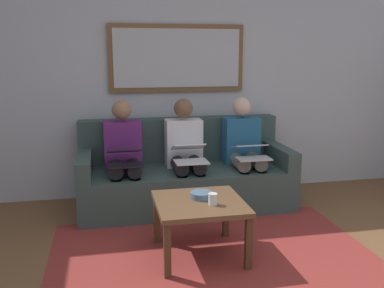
{
  "coord_description": "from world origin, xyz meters",
  "views": [
    {
      "loc": [
        0.82,
        2.26,
        1.61
      ],
      "look_at": [
        0.0,
        -1.7,
        0.75
      ],
      "focal_mm": 40.3,
      "sensor_mm": 36.0,
      "label": 1
    }
  ],
  "objects_px": {
    "framed_mirror": "(177,58)",
    "laptop_black": "(125,157)",
    "coffee_table": "(200,208)",
    "bowl": "(201,195)",
    "cup": "(213,199)",
    "laptop_silver": "(252,151)",
    "couch": "(184,176)",
    "laptop_white": "(190,153)",
    "person_middle": "(185,150)",
    "person_left": "(244,148)",
    "person_right": "(123,153)"
  },
  "relations": [
    {
      "from": "couch",
      "to": "laptop_black",
      "type": "bearing_deg",
      "value": 26.11
    },
    {
      "from": "cup",
      "to": "framed_mirror",
      "type": "bearing_deg",
      "value": -90.7
    },
    {
      "from": "framed_mirror",
      "to": "person_right",
      "type": "xyz_separation_m",
      "value": [
        0.64,
        0.46,
        -0.94
      ]
    },
    {
      "from": "cup",
      "to": "laptop_white",
      "type": "relative_size",
      "value": 0.23
    },
    {
      "from": "framed_mirror",
      "to": "laptop_black",
      "type": "relative_size",
      "value": 4.41
    },
    {
      "from": "framed_mirror",
      "to": "bowl",
      "type": "bearing_deg",
      "value": 87.3
    },
    {
      "from": "person_left",
      "to": "person_right",
      "type": "xyz_separation_m",
      "value": [
        1.28,
        0.0,
        0.0
      ]
    },
    {
      "from": "laptop_black",
      "to": "coffee_table",
      "type": "bearing_deg",
      "value": 120.71
    },
    {
      "from": "person_right",
      "to": "cup",
      "type": "bearing_deg",
      "value": 116.37
    },
    {
      "from": "laptop_silver",
      "to": "laptop_white",
      "type": "relative_size",
      "value": 0.87
    },
    {
      "from": "coffee_table",
      "to": "laptop_black",
      "type": "height_order",
      "value": "laptop_black"
    },
    {
      "from": "laptop_silver",
      "to": "person_right",
      "type": "relative_size",
      "value": 0.3
    },
    {
      "from": "framed_mirror",
      "to": "laptop_silver",
      "type": "relative_size",
      "value": 4.4
    },
    {
      "from": "couch",
      "to": "framed_mirror",
      "type": "height_order",
      "value": "framed_mirror"
    },
    {
      "from": "bowl",
      "to": "laptop_silver",
      "type": "bearing_deg",
      "value": -130.66
    },
    {
      "from": "cup",
      "to": "laptop_black",
      "type": "bearing_deg",
      "value": -58.33
    },
    {
      "from": "laptop_white",
      "to": "person_middle",
      "type": "bearing_deg",
      "value": -90.0
    },
    {
      "from": "coffee_table",
      "to": "cup",
      "type": "bearing_deg",
      "value": 129.49
    },
    {
      "from": "person_right",
      "to": "bowl",
      "type": "bearing_deg",
      "value": 117.75
    },
    {
      "from": "framed_mirror",
      "to": "laptop_black",
      "type": "xyz_separation_m",
      "value": [
        0.64,
        0.7,
        -0.92
      ]
    },
    {
      "from": "laptop_silver",
      "to": "person_middle",
      "type": "bearing_deg",
      "value": -21.3
    },
    {
      "from": "coffee_table",
      "to": "person_left",
      "type": "height_order",
      "value": "person_left"
    },
    {
      "from": "laptop_silver",
      "to": "person_left",
      "type": "bearing_deg",
      "value": -90.0
    },
    {
      "from": "laptop_black",
      "to": "bowl",
      "type": "bearing_deg",
      "value": 124.24
    },
    {
      "from": "framed_mirror",
      "to": "laptop_silver",
      "type": "distance_m",
      "value": 1.33
    },
    {
      "from": "couch",
      "to": "person_left",
      "type": "bearing_deg",
      "value": 173.87
    },
    {
      "from": "coffee_table",
      "to": "person_right",
      "type": "height_order",
      "value": "person_right"
    },
    {
      "from": "laptop_white",
      "to": "laptop_silver",
      "type": "bearing_deg",
      "value": 178.19
    },
    {
      "from": "couch",
      "to": "bowl",
      "type": "bearing_deg",
      "value": 86.39
    },
    {
      "from": "laptop_white",
      "to": "bowl",
      "type": "bearing_deg",
      "value": 85.13
    },
    {
      "from": "coffee_table",
      "to": "cup",
      "type": "height_order",
      "value": "cup"
    },
    {
      "from": "framed_mirror",
      "to": "coffee_table",
      "type": "height_order",
      "value": "framed_mirror"
    },
    {
      "from": "coffee_table",
      "to": "laptop_silver",
      "type": "xyz_separation_m",
      "value": [
        -0.74,
        -0.9,
        0.23
      ]
    },
    {
      "from": "bowl",
      "to": "laptop_white",
      "type": "height_order",
      "value": "laptop_white"
    },
    {
      "from": "cup",
      "to": "laptop_black",
      "type": "distance_m",
      "value": 1.19
    },
    {
      "from": "person_left",
      "to": "person_middle",
      "type": "height_order",
      "value": "same"
    },
    {
      "from": "coffee_table",
      "to": "person_right",
      "type": "distance_m",
      "value": 1.29
    },
    {
      "from": "cup",
      "to": "person_right",
      "type": "bearing_deg",
      "value": -63.63
    },
    {
      "from": "coffee_table",
      "to": "person_middle",
      "type": "bearing_deg",
      "value": -95.12
    },
    {
      "from": "person_right",
      "to": "laptop_black",
      "type": "height_order",
      "value": "person_right"
    },
    {
      "from": "person_left",
      "to": "laptop_silver",
      "type": "xyz_separation_m",
      "value": [
        0.0,
        0.25,
        0.02
      ]
    },
    {
      "from": "bowl",
      "to": "person_right",
      "type": "xyz_separation_m",
      "value": [
        0.57,
        -1.08,
        0.13
      ]
    },
    {
      "from": "couch",
      "to": "person_right",
      "type": "relative_size",
      "value": 1.93
    },
    {
      "from": "couch",
      "to": "laptop_black",
      "type": "distance_m",
      "value": 0.78
    },
    {
      "from": "laptop_silver",
      "to": "laptop_white",
      "type": "bearing_deg",
      "value": -1.81
    },
    {
      "from": "laptop_silver",
      "to": "laptop_white",
      "type": "height_order",
      "value": "laptop_white"
    },
    {
      "from": "framed_mirror",
      "to": "bowl",
      "type": "relative_size",
      "value": 8.3
    },
    {
      "from": "bowl",
      "to": "laptop_white",
      "type": "distance_m",
      "value": 0.87
    },
    {
      "from": "cup",
      "to": "person_middle",
      "type": "bearing_deg",
      "value": -90.96
    },
    {
      "from": "cup",
      "to": "laptop_black",
      "type": "xyz_separation_m",
      "value": [
        0.62,
        -1.0,
        0.12
      ]
    }
  ]
}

